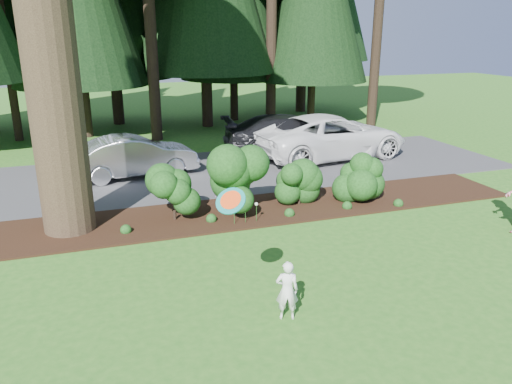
% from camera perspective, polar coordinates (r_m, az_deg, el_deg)
% --- Properties ---
extents(ground, '(80.00, 80.00, 0.00)m').
position_cam_1_polar(ground, '(11.03, 4.07, -7.88)').
color(ground, '#29641C').
rests_on(ground, ground).
extents(mulch_bed, '(16.00, 2.50, 0.05)m').
position_cam_1_polar(mulch_bed, '(13.83, -1.08, -2.21)').
color(mulch_bed, black).
rests_on(mulch_bed, ground).
extents(driveway, '(22.00, 6.00, 0.03)m').
position_cam_1_polar(driveway, '(17.74, -5.23, 2.27)').
color(driveway, '#38383A').
rests_on(driveway, ground).
extents(shrub_row, '(6.53, 1.60, 1.61)m').
position_cam_1_polar(shrub_row, '(13.72, 2.10, 1.06)').
color(shrub_row, '#143811').
rests_on(shrub_row, ground).
extents(lily_cluster, '(0.69, 0.09, 0.57)m').
position_cam_1_polar(lily_cluster, '(12.82, -1.23, -1.63)').
color(lily_cluster, '#143811').
rests_on(lily_cluster, ground).
extents(car_silver_wagon, '(4.39, 2.09, 1.39)m').
position_cam_1_polar(car_silver_wagon, '(17.49, -13.72, 3.99)').
color(car_silver_wagon, silver).
rests_on(car_silver_wagon, driveway).
extents(car_white_suv, '(6.38, 3.52, 1.69)m').
position_cam_1_polar(car_white_suv, '(19.73, 8.56, 6.32)').
color(car_white_suv, white).
rests_on(car_white_suv, driveway).
extents(car_dark_suv, '(5.64, 2.82, 1.57)m').
position_cam_1_polar(car_dark_suv, '(20.12, 4.00, 6.53)').
color(car_dark_suv, black).
rests_on(car_dark_suv, driveway).
extents(child, '(0.46, 0.37, 1.09)m').
position_cam_1_polar(child, '(8.76, 3.57, -11.15)').
color(child, white).
rests_on(child, ground).
extents(frisbee, '(0.56, 0.44, 0.47)m').
position_cam_1_polar(frisbee, '(7.87, -2.91, -1.00)').
color(frisbee, '#167B76').
rests_on(frisbee, ground).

